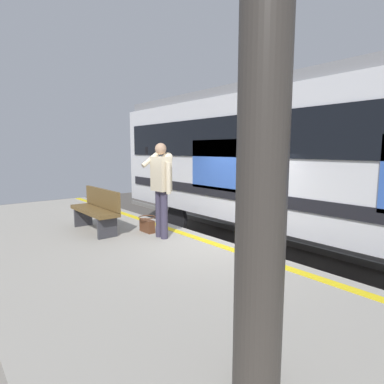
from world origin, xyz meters
TOP-DOWN VIEW (x-y plane):
  - ground_plane at (0.00, 0.00)m, footprint 25.06×25.06m
  - platform at (0.00, 1.95)m, footprint 13.80×3.91m
  - safety_line at (0.00, 0.30)m, footprint 13.52×0.16m
  - track_rail_near at (0.00, -1.64)m, footprint 17.94×0.08m
  - track_rail_far at (0.00, -3.07)m, footprint 17.94×0.08m
  - train_carriage at (-1.17, -2.35)m, footprint 12.44×2.87m
  - passenger at (0.64, 0.80)m, footprint 0.57×0.55m
  - handbag at (1.19, 0.81)m, footprint 0.39×0.35m
  - station_column at (-3.14, 2.55)m, footprint 0.34×0.34m
  - bench at (1.94, 1.59)m, footprint 1.60×0.44m

SIDE VIEW (x-z plane):
  - ground_plane at x=0.00m, z-range 0.00..0.00m
  - track_rail_near at x=0.00m, z-range 0.00..0.16m
  - track_rail_far at x=0.00m, z-range 0.00..0.16m
  - platform at x=0.00m, z-range 0.00..0.85m
  - safety_line at x=0.00m, z-range 0.85..0.86m
  - handbag at x=1.19m, z-range 0.84..1.18m
  - bench at x=1.94m, z-range 0.89..1.79m
  - passenger at x=0.64m, z-range 1.03..2.88m
  - train_carriage at x=-1.17m, z-range 0.54..4.40m
  - station_column at x=-3.14m, z-range 0.85..4.85m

